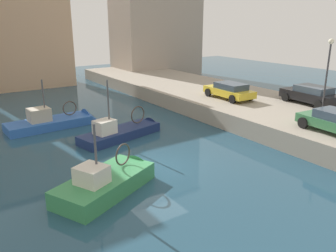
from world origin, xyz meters
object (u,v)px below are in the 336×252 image
Objects in this scene: parked_car_yellow at (229,90)px; parked_car_black at (311,94)px; fishing_boat_blue at (56,125)px; quay_streetlamp at (328,63)px; parked_car_green at (335,121)px; fishing_boat_navy at (125,135)px; fishing_boat_green at (111,187)px.

parked_car_yellow is 0.97× the size of parked_car_black.
quay_streetlamp reaches higher than fishing_boat_blue.
parked_car_yellow is 1.10× the size of parked_car_green.
parked_car_green is at bearing -47.00° from fishing_boat_navy.
fishing_boat_green reaches higher than parked_car_yellow.
fishing_boat_blue is 1.45× the size of parked_car_black.
fishing_boat_navy is 1.50× the size of parked_car_yellow.
parked_car_yellow is 6.00m from parked_car_black.
fishing_boat_blue reaches higher than fishing_boat_green.
fishing_boat_green is 1.33× the size of parked_car_yellow.
quay_streetlamp is (15.23, -10.50, 4.34)m from fishing_boat_blue.
fishing_boat_navy is (3.81, 6.10, 0.02)m from fishing_boat_green.
quay_streetlamp is at bearing 39.62° from parked_car_green.
fishing_boat_navy is at bearing 133.00° from parked_car_green.
fishing_boat_blue is 13.37m from parked_car_yellow.
parked_car_green is 0.89× the size of parked_car_black.
fishing_boat_green is at bearing 166.63° from parked_car_green.
parked_car_yellow is at bearing -18.09° from fishing_boat_blue.
fishing_boat_blue reaches higher than parked_car_yellow.
parked_car_green is (-1.16, -9.52, -0.00)m from parked_car_yellow.
fishing_boat_green is at bearing -153.65° from parked_car_yellow.
fishing_boat_green is 10.77m from fishing_boat_blue.
fishing_boat_blue is at bearing 85.91° from fishing_boat_green.
quay_streetlamp is (16.00, 0.24, 4.37)m from fishing_boat_green.
fishing_boat_blue is 19.00m from quay_streetlamp.
fishing_boat_blue is 1.64× the size of parked_car_green.
quay_streetlamp is at bearing -34.58° from fishing_boat_blue.
fishing_boat_blue is 1.35× the size of quay_streetlamp.
parked_car_yellow is (9.56, 0.52, 1.75)m from fishing_boat_navy.
fishing_boat_blue reaches higher than parked_car_black.
fishing_boat_blue is 18.63m from parked_car_black.
fishing_boat_green is 7.20m from fishing_boat_navy.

